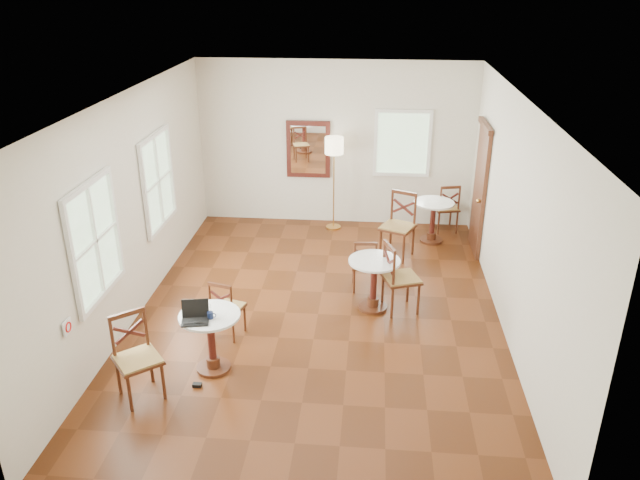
# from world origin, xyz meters

# --- Properties ---
(ground) EXTENTS (7.00, 7.00, 0.00)m
(ground) POSITION_xyz_m (0.00, 0.00, 0.00)
(ground) COLOR #55260E
(ground) RESTS_ON ground
(room_shell) EXTENTS (5.02, 7.02, 3.01)m
(room_shell) POSITION_xyz_m (-0.06, 0.27, 1.89)
(room_shell) COLOR silver
(room_shell) RESTS_ON ground
(cafe_table_near) EXTENTS (0.72, 0.72, 0.76)m
(cafe_table_near) POSITION_xyz_m (-1.13, -1.39, 0.47)
(cafe_table_near) COLOR #4D2413
(cafe_table_near) RESTS_ON ground
(cafe_table_mid) EXTENTS (0.72, 0.72, 0.76)m
(cafe_table_mid) POSITION_xyz_m (0.76, 0.24, 0.47)
(cafe_table_mid) COLOR #4D2413
(cafe_table_mid) RESTS_ON ground
(cafe_table_back) EXTENTS (0.70, 0.70, 0.74)m
(cafe_table_back) POSITION_xyz_m (1.76, 2.69, 0.46)
(cafe_table_back) COLOR #4D2413
(cafe_table_back) RESTS_ON ground
(chair_near_a) EXTENTS (0.47, 0.47, 0.83)m
(chair_near_a) POSITION_xyz_m (-1.12, -0.64, 0.41)
(chair_near_a) COLOR #4D2413
(chair_near_a) RESTS_ON ground
(chair_near_b) EXTENTS (0.65, 0.65, 1.00)m
(chair_near_b) POSITION_xyz_m (-1.82, -1.95, 0.50)
(chair_near_b) COLOR #4D2413
(chair_near_b) RESTS_ON ground
(chair_mid_a) EXTENTS (0.41, 0.41, 0.82)m
(chair_mid_a) POSITION_xyz_m (0.62, 0.80, 0.41)
(chair_mid_a) COLOR #4D2413
(chair_mid_a) RESTS_ON ground
(chair_mid_b) EXTENTS (0.60, 0.60, 1.02)m
(chair_mid_b) POSITION_xyz_m (1.11, 0.22, 0.51)
(chair_mid_b) COLOR #4D2413
(chair_mid_b) RESTS_ON ground
(chair_back_a) EXTENTS (0.51, 0.51, 0.91)m
(chair_back_a) POSITION_xyz_m (2.04, 3.19, 0.46)
(chair_back_a) COLOR #4D2413
(chair_back_a) RESTS_ON ground
(chair_back_b) EXTENTS (0.67, 0.67, 1.09)m
(chair_back_b) POSITION_xyz_m (1.14, 2.03, 0.54)
(chair_back_b) COLOR #4D2413
(chair_back_b) RESTS_ON ground
(floor_lamp) EXTENTS (0.33, 0.33, 1.72)m
(floor_lamp) POSITION_xyz_m (-0.01, 3.15, 1.45)
(floor_lamp) COLOR #BF8C3F
(floor_lamp) RESTS_ON ground
(laptop) EXTENTS (0.35, 0.31, 0.22)m
(laptop) POSITION_xyz_m (-1.26, -1.52, 0.81)
(laptop) COLOR black
(laptop) RESTS_ON cafe_table_near
(mouse) EXTENTS (0.11, 0.09, 0.04)m
(mouse) POSITION_xyz_m (-1.21, -1.61, 0.78)
(mouse) COLOR black
(mouse) RESTS_ON cafe_table_near
(navy_mug) EXTENTS (0.10, 0.07, 0.08)m
(navy_mug) POSITION_xyz_m (-1.09, -1.48, 0.80)
(navy_mug) COLOR #101938
(navy_mug) RESTS_ON cafe_table_near
(water_glass) EXTENTS (0.07, 0.07, 0.11)m
(water_glass) POSITION_xyz_m (-1.14, -1.37, 0.81)
(water_glass) COLOR white
(water_glass) RESTS_ON cafe_table_near
(power_adapter) EXTENTS (0.10, 0.06, 0.04)m
(power_adapter) POSITION_xyz_m (-1.24, -1.75, 0.02)
(power_adapter) COLOR black
(power_adapter) RESTS_ON ground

